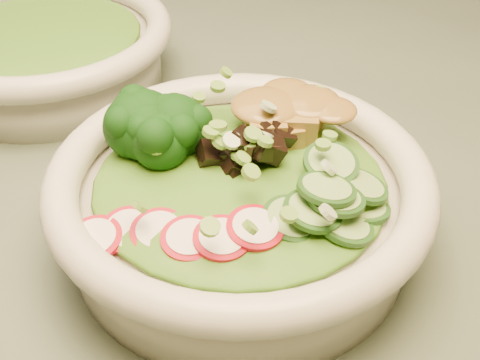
{
  "coord_description": "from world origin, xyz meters",
  "views": [
    {
      "loc": [
        -0.14,
        -0.4,
        1.08
      ],
      "look_at": [
        -0.15,
        -0.06,
        0.81
      ],
      "focal_mm": 50.0,
      "sensor_mm": 36.0,
      "label": 1
    }
  ],
  "objects": [
    {
      "name": "lettuce_bed",
      "position": [
        -0.15,
        -0.06,
        0.81
      ],
      "size": [
        0.2,
        0.2,
        0.02
      ],
      "primitive_type": "ellipsoid",
      "color": "#295C13",
      "rests_on": "salad_bowl"
    },
    {
      "name": "tofu_cubes",
      "position": [
        -0.12,
        -0.01,
        0.82
      ],
      "size": [
        0.09,
        0.06,
        0.03
      ],
      "primitive_type": null,
      "rotation": [
        0.0,
        0.0,
        -0.04
      ],
      "color": "olive",
      "rests_on": "salad_bowl"
    },
    {
      "name": "cucumber_slices",
      "position": [
        -0.09,
        -0.09,
        0.82
      ],
      "size": [
        0.07,
        0.07,
        0.03
      ],
      "primitive_type": null,
      "rotation": [
        0.0,
        0.0,
        -0.04
      ],
      "color": "#8BB665",
      "rests_on": "salad_bowl"
    },
    {
      "name": "peanut_sauce",
      "position": [
        -0.12,
        -0.01,
        0.83
      ],
      "size": [
        0.07,
        0.05,
        0.02
      ],
      "primitive_type": "ellipsoid",
      "color": "brown",
      "rests_on": "tofu_cubes"
    },
    {
      "name": "side_bowl",
      "position": [
        -0.34,
        0.17,
        0.79
      ],
      "size": [
        0.24,
        0.24,
        0.07
      ],
      "rotation": [
        0.0,
        0.0,
        -0.19
      ],
      "color": "silver",
      "rests_on": "dining_table"
    },
    {
      "name": "salad_bowl",
      "position": [
        -0.15,
        -0.06,
        0.79
      ],
      "size": [
        0.26,
        0.26,
        0.07
      ],
      "rotation": [
        0.0,
        0.0,
        -0.04
      ],
      "color": "silver",
      "rests_on": "dining_table"
    },
    {
      "name": "broccoli_florets",
      "position": [
        -0.2,
        -0.03,
        0.82
      ],
      "size": [
        0.08,
        0.07,
        0.04
      ],
      "primitive_type": null,
      "rotation": [
        0.0,
        0.0,
        -0.04
      ],
      "color": "black",
      "rests_on": "salad_bowl"
    },
    {
      "name": "side_lettuce",
      "position": [
        -0.34,
        0.17,
        0.8
      ],
      "size": [
        0.16,
        0.16,
        0.02
      ],
      "primitive_type": "ellipsoid",
      "color": "#295C13",
      "rests_on": "side_bowl"
    },
    {
      "name": "radish_slices",
      "position": [
        -0.18,
        -0.12,
        0.81
      ],
      "size": [
        0.11,
        0.04,
        0.02
      ],
      "primitive_type": null,
      "rotation": [
        0.0,
        0.0,
        -0.04
      ],
      "color": "#A50C1C",
      "rests_on": "salad_bowl"
    },
    {
      "name": "mushroom_heap",
      "position": [
        -0.14,
        -0.05,
        0.82
      ],
      "size": [
        0.07,
        0.07,
        0.04
      ],
      "primitive_type": null,
      "rotation": [
        0.0,
        0.0,
        -0.04
      ],
      "color": "black",
      "rests_on": "salad_bowl"
    },
    {
      "name": "scallion_garnish",
      "position": [
        -0.15,
        -0.06,
        0.83
      ],
      "size": [
        0.18,
        0.18,
        0.02
      ],
      "primitive_type": null,
      "color": "#6A9F38",
      "rests_on": "salad_bowl"
    },
    {
      "name": "dining_table",
      "position": [
        0.0,
        0.0,
        0.64
      ],
      "size": [
        1.2,
        0.8,
        0.75
      ],
      "color": "black",
      "rests_on": "ground"
    }
  ]
}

